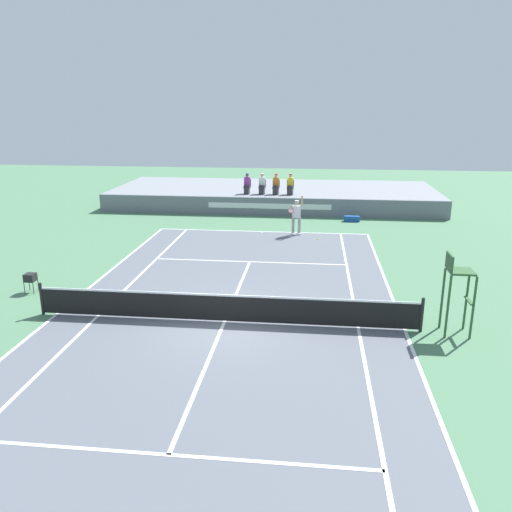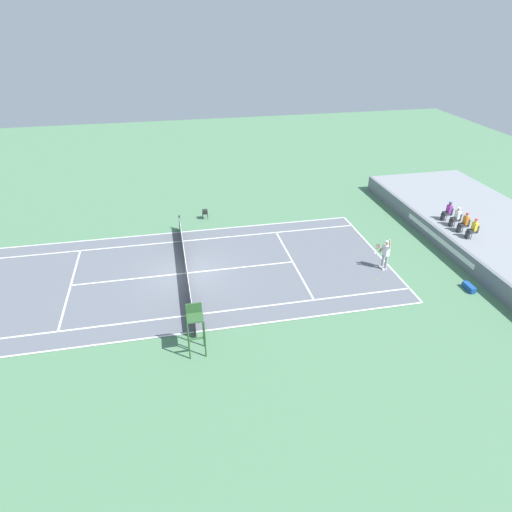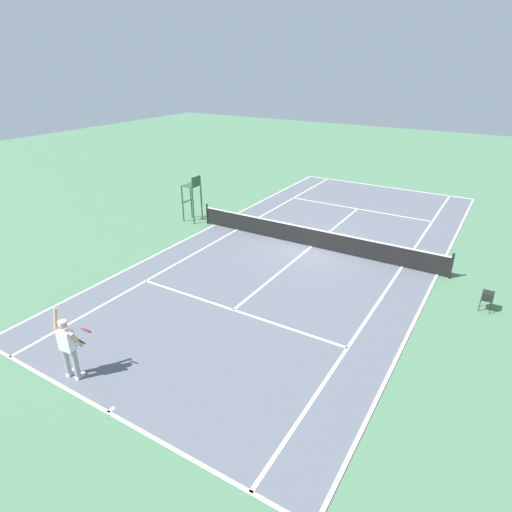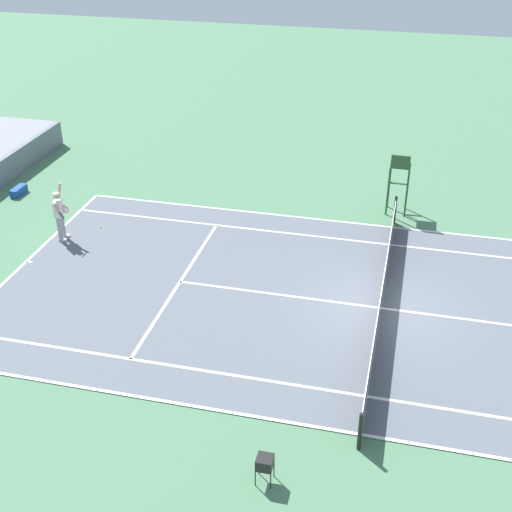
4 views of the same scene
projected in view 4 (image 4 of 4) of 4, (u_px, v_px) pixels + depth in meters
name	position (u px, v px, depth m)	size (l,w,h in m)	color
ground_plane	(380.00, 309.00, 21.01)	(80.00, 80.00, 0.00)	#4C7A56
court	(380.00, 308.00, 21.01)	(11.08, 23.88, 0.03)	slate
net	(382.00, 294.00, 20.75)	(11.98, 0.10, 1.07)	black
tennis_player	(59.00, 214.00, 24.39)	(0.75, 0.70, 2.08)	#9E9EA3
tennis_ball	(100.00, 227.00, 25.63)	(0.07, 0.07, 0.07)	#D1E533
umpire_chair	(399.00, 175.00, 26.02)	(0.77, 0.77, 2.44)	#2D562D
equipment_bag	(19.00, 191.00, 28.13)	(0.90, 0.33, 0.32)	#194799
ball_hopper	(265.00, 462.00, 14.89)	(0.36, 0.36, 0.70)	black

